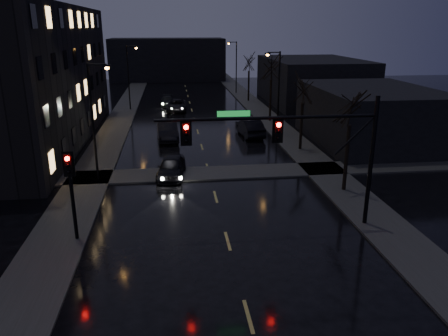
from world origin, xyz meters
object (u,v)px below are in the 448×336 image
object	(u,v)px
oncoming_car_a	(171,167)
oncoming_car_d	(167,101)
oncoming_car_c	(176,105)
lead_car	(250,128)
oncoming_car_b	(167,131)

from	to	relation	value
oncoming_car_a	oncoming_car_d	bearing A→B (deg)	98.45
oncoming_car_c	oncoming_car_d	distance (m)	4.05
oncoming_car_c	oncoming_car_d	xyz separation A→B (m)	(-1.15, 3.88, -0.08)
oncoming_car_d	lead_car	size ratio (longest dim) A/B	0.87
oncoming_car_a	lead_car	world-z (taller)	lead_car
oncoming_car_a	oncoming_car_c	bearing A→B (deg)	95.98
oncoming_car_b	oncoming_car_d	world-z (taller)	oncoming_car_b
oncoming_car_b	oncoming_car_c	size ratio (longest dim) A/B	1.00
oncoming_car_c	lead_car	distance (m)	15.89
oncoming_car_d	oncoming_car_c	bearing A→B (deg)	-72.74
oncoming_car_b	lead_car	xyz separation A→B (m)	(7.99, 0.48, -0.02)
oncoming_car_c	oncoming_car_d	world-z (taller)	oncoming_car_c
lead_car	oncoming_car_b	bearing A→B (deg)	-1.46
oncoming_car_c	lead_car	world-z (taller)	lead_car
oncoming_car_d	lead_car	distance (m)	19.89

